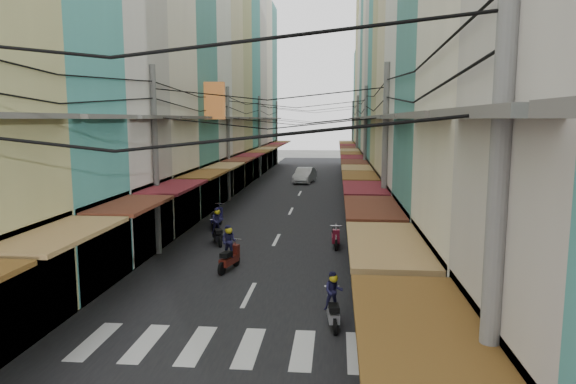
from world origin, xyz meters
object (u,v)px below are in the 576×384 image
Objects in this scene: market_umbrella at (487,262)px; white_car at (305,183)px; bicycle at (479,314)px; traffic_sign at (388,227)px.

white_car is at bearing 100.99° from market_umbrella.
white_car is at bearing 7.12° from bicycle.
traffic_sign is (-2.53, 2.98, 2.06)m from bicycle.
market_umbrella is at bearing -71.11° from white_car.
traffic_sign is (-1.90, 5.60, -0.31)m from market_umbrella.
white_car is 32.92m from bicycle.
white_car is 35.43m from market_umbrella.
bicycle is 3.59m from market_umbrella.
bicycle is at bearing -69.17° from white_car.
market_umbrella is at bearing 160.72° from bicycle.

